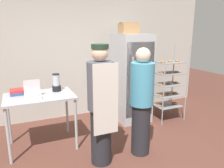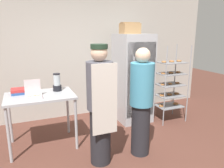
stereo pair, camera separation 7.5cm
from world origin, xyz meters
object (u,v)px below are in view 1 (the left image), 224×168
Objects in this scene: refrigerator at (131,78)px; binder_stack at (21,91)px; blender_pitcher at (56,83)px; donut_box at (33,95)px; cardboard_storage_box at (129,28)px; person_customer at (142,102)px; baking_rack at (169,84)px; person_baker at (101,104)px.

refrigerator is 2.18m from binder_stack.
blender_pitcher is (-1.61, -0.31, 0.11)m from refrigerator.
cardboard_storage_box reaches higher than donut_box.
person_customer is at bearing -109.11° from cardboard_storage_box.
refrigerator reaches higher than donut_box.
baking_rack is at bearing -1.99° from binder_stack.
blender_pitcher is (-2.31, 0.04, 0.23)m from baking_rack.
cardboard_storage_box is (1.91, 0.55, 0.99)m from donut_box.
person_baker is (-1.18, -1.27, -0.02)m from refrigerator.
refrigerator reaches higher than person_baker.
baking_rack is 0.97× the size of person_customer.
cardboard_storage_box reaches higher than blender_pitcher.
baking_rack is 0.94× the size of person_baker.
blender_pitcher is 0.82× the size of cardboard_storage_box.
person_baker is (-1.08, -1.24, -1.03)m from cardboard_storage_box.
donut_box is 0.16× the size of person_customer.
baking_rack is at bearing 25.98° from person_baker.
donut_box reaches higher than binder_stack.
cardboard_storage_box is 0.21× the size of person_baker.
blender_pitcher is at bearing 137.98° from person_customer.
person_customer is at bearing -0.61° from person_baker.
refrigerator is 1.13× the size of baking_rack.
person_customer is at bearing -42.02° from blender_pitcher.
person_customer is at bearing -32.07° from binder_stack.
refrigerator is 1.38m from person_customer.
binder_stack is (-2.17, -0.25, 0.02)m from refrigerator.
donut_box is 0.37m from binder_stack.
refrigerator is at bearing 16.11° from donut_box.
binder_stack is 0.90× the size of cardboard_storage_box.
baking_rack reaches higher than blender_pitcher.
refrigerator is 5.54× the size of binder_stack.
blender_pitcher is 1.46m from person_customer.
baking_rack is 1.54m from person_customer.
refrigerator is 1.06× the size of person_baker.
refrigerator is at bearing 6.62° from binder_stack.
cardboard_storage_box reaches higher than person_baker.
person_baker reaches higher than binder_stack.
donut_box is at bearing -163.79° from cardboard_storage_box.
donut_box is at bearing -145.83° from blender_pitcher.
donut_box is 2.22m from cardboard_storage_box.
person_customer is (-0.43, -1.25, -1.08)m from cardboard_storage_box.
donut_box is at bearing -175.17° from baking_rack.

